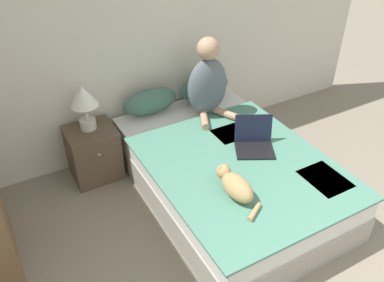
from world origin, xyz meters
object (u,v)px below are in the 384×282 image
at_px(person_sitting, 208,83).
at_px(nightstand, 94,153).
at_px(bed, 227,174).
at_px(table_lamp, 84,100).
at_px(cat_tabby, 235,185).
at_px(pillow_near, 150,101).
at_px(pillow_far, 204,87).
at_px(laptop_open, 254,142).

xyz_separation_m(person_sitting, nightstand, (-1.14, 0.20, -0.55)).
distance_m(bed, person_sitting, 0.90).
relative_size(person_sitting, table_lamp, 1.80).
height_order(cat_tabby, nightstand, cat_tabby).
bearing_deg(cat_tabby, person_sitting, -22.74).
xyz_separation_m(cat_tabby, nightstand, (-0.71, 1.34, -0.31)).
distance_m(pillow_near, table_lamp, 0.68).
bearing_deg(person_sitting, table_lamp, 168.62).
bearing_deg(nightstand, person_sitting, -9.69).
height_order(pillow_near, person_sitting, person_sitting).
bearing_deg(cat_tabby, pillow_near, 0.60).
relative_size(pillow_near, table_lamp, 1.31).
bearing_deg(cat_tabby, pillow_far, -23.56).
bearing_deg(cat_tabby, laptop_open, -50.77).
height_order(pillow_near, nightstand, pillow_near).
distance_m(bed, laptop_open, 0.38).
bearing_deg(person_sitting, bed, -105.34).
relative_size(cat_tabby, table_lamp, 1.19).
bearing_deg(pillow_far, nightstand, -176.49).
relative_size(pillow_near, person_sitting, 0.73).
bearing_deg(laptop_open, cat_tabby, -110.86).
height_order(bed, pillow_near, pillow_near).
relative_size(bed, person_sitting, 2.73).
bearing_deg(bed, pillow_near, 108.32).
relative_size(pillow_near, nightstand, 1.08).
distance_m(person_sitting, cat_tabby, 1.24).
bearing_deg(cat_tabby, nightstand, 26.06).
relative_size(bed, nightstand, 4.05).
bearing_deg(pillow_near, person_sitting, -28.85).
relative_size(pillow_far, table_lamp, 1.31).
relative_size(cat_tabby, nightstand, 0.99).
bearing_deg(pillow_near, pillow_far, 0.00).
height_order(bed, nightstand, nightstand).
distance_m(laptop_open, table_lamp, 1.55).
relative_size(pillow_far, laptop_open, 1.31).
bearing_deg(laptop_open, nightstand, 170.67).
bearing_deg(table_lamp, pillow_near, 3.83).
bearing_deg(pillow_near, laptop_open, -61.12).
bearing_deg(cat_tabby, bed, -29.99).
distance_m(cat_tabby, table_lamp, 1.56).
xyz_separation_m(bed, cat_tabby, (-0.25, -0.47, 0.33)).
height_order(bed, laptop_open, laptop_open).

